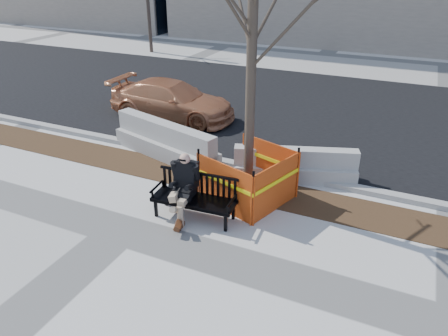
{
  "coord_description": "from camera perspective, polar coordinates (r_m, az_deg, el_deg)",
  "views": [
    {
      "loc": [
        4.75,
        -5.44,
        4.87
      ],
      "look_at": [
        1.52,
        1.6,
        0.97
      ],
      "focal_mm": 33.62,
      "sensor_mm": 36.0,
      "label": 1
    }
  ],
  "objects": [
    {
      "name": "sedan",
      "position": [
        14.38,
        -6.93,
        6.77
      ],
      "size": [
        4.3,
        1.78,
        1.24
      ],
      "primitive_type": "imported",
      "rotation": [
        0.0,
        0.0,
        1.58
      ],
      "color": "#C3774A",
      "rests_on": "ground"
    },
    {
      "name": "jersey_barrier_left",
      "position": [
        11.57,
        -7.85,
        1.6
      ],
      "size": [
        3.49,
        1.59,
        0.98
      ],
      "primitive_type": null,
      "rotation": [
        0.0,
        0.0,
        -0.27
      ],
      "color": "#A5A29A",
      "rests_on": "ground"
    },
    {
      "name": "seated_man",
      "position": [
        8.97,
        -5.28,
        -6.25
      ],
      "size": [
        0.66,
        1.03,
        1.38
      ],
      "primitive_type": null,
      "rotation": [
        0.0,
        0.0,
        0.08
      ],
      "color": "black",
      "rests_on": "ground"
    },
    {
      "name": "far_tree_left",
      "position": [
        25.28,
        -9.82,
        15.29
      ],
      "size": [
        2.78,
        2.78,
        5.76
      ],
      "primitive_type": null,
      "rotation": [
        0.0,
        0.0,
        0.39
      ],
      "color": "#47382D",
      "rests_on": "ground"
    },
    {
      "name": "mulch_strip",
      "position": [
        10.53,
        -5.27,
        -0.88
      ],
      "size": [
        40.0,
        1.2,
        0.02
      ],
      "primitive_type": "cube",
      "color": "#47301C",
      "rests_on": "ground"
    },
    {
      "name": "ground",
      "position": [
        8.71,
        -13.75,
        -8.12
      ],
      "size": [
        120.0,
        120.0,
        0.0
      ],
      "primitive_type": "plane",
      "color": "beige",
      "rests_on": "ground"
    },
    {
      "name": "jersey_barrier_right",
      "position": [
        10.4,
        9.46,
        -1.55
      ],
      "size": [
        2.96,
        1.5,
        0.84
      ],
      "primitive_type": null,
      "rotation": [
        0.0,
        0.0,
        0.33
      ],
      "color": "#ACA9A1",
      "rests_on": "ground"
    },
    {
      "name": "tree_fence",
      "position": [
        9.52,
        3.2,
        -4.05
      ],
      "size": [
        3.09,
        3.09,
        6.1
      ],
      "primitive_type": null,
      "rotation": [
        0.0,
        0.0,
        -0.33
      ],
      "color": "#EC5119",
      "rests_on": "ground"
    },
    {
      "name": "bench",
      "position": [
        8.85,
        -4.0,
        -6.71
      ],
      "size": [
        1.82,
        0.77,
        0.95
      ],
      "primitive_type": null,
      "rotation": [
        0.0,
        0.0,
        0.08
      ],
      "color": "black",
      "rests_on": "ground"
    },
    {
      "name": "asphalt_street",
      "position": [
        15.78,
        5.95,
        8.66
      ],
      "size": [
        60.0,
        10.4,
        0.01
      ],
      "primitive_type": "cube",
      "color": "black",
      "rests_on": "ground"
    },
    {
      "name": "curb",
      "position": [
        11.25,
        -2.91,
        1.41
      ],
      "size": [
        60.0,
        0.25,
        0.12
      ],
      "primitive_type": "cube",
      "color": "#9E9B93",
      "rests_on": "ground"
    }
  ]
}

